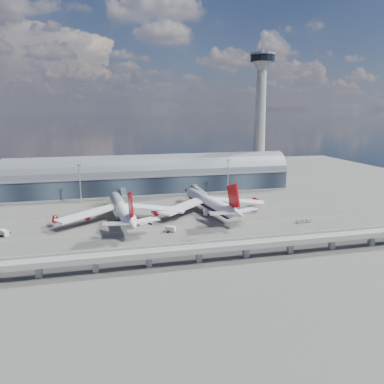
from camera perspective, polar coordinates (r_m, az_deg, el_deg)
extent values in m
plane|color=#474744|center=(202.72, -2.91, -4.65)|extent=(500.00, 500.00, 0.00)
cube|color=gold|center=(193.35, -2.35, -5.50)|extent=(200.00, 0.25, 0.01)
cube|color=gold|center=(221.61, -3.89, -3.17)|extent=(200.00, 0.25, 0.01)
cube|color=gold|center=(250.27, -5.07, -1.36)|extent=(200.00, 0.25, 0.01)
cube|color=gold|center=(228.33, -13.02, -2.99)|extent=(0.25, 80.00, 0.01)
cube|color=gold|center=(239.07, 3.99, -2.00)|extent=(0.25, 80.00, 0.01)
cube|color=#1B222E|center=(275.86, -5.98, 1.40)|extent=(200.00, 28.00, 14.00)
cylinder|color=slate|center=(274.61, -6.02, 2.83)|extent=(200.00, 28.00, 28.00)
cube|color=gray|center=(260.95, -5.60, 2.34)|extent=(200.00, 1.00, 1.20)
cube|color=gray|center=(277.15, -5.95, 0.10)|extent=(200.00, 30.00, 1.20)
cube|color=gray|center=(304.07, 9.97, 1.73)|extent=(18.00, 18.00, 8.00)
cone|color=gray|center=(299.30, 10.27, 9.47)|extent=(10.00, 10.00, 90.00)
cone|color=gray|center=(300.70, 10.63, 18.44)|extent=(16.00, 16.00, 8.00)
cylinder|color=black|center=(301.29, 10.67, 19.39)|extent=(18.00, 18.00, 5.00)
cylinder|color=slate|center=(301.67, 10.70, 19.95)|extent=(19.00, 19.00, 1.50)
cylinder|color=gray|center=(301.88, 10.71, 20.24)|extent=(2.40, 2.40, 3.00)
cube|color=gray|center=(150.16, 1.07, -8.65)|extent=(220.00, 8.50, 1.20)
cube|color=gray|center=(146.16, 1.47, -8.79)|extent=(220.00, 0.40, 1.20)
cube|color=gray|center=(153.39, 0.68, -7.74)|extent=(220.00, 0.40, 1.20)
cube|color=gray|center=(148.57, 1.22, -8.62)|extent=(220.00, 0.12, 0.12)
cube|color=gray|center=(151.28, 0.92, -8.22)|extent=(220.00, 0.12, 0.12)
cube|color=gray|center=(148.92, -22.33, -11.06)|extent=(2.20, 2.20, 5.00)
cube|color=gray|center=(147.01, -14.48, -10.80)|extent=(2.20, 2.20, 5.00)
cube|color=gray|center=(147.81, -6.58, -10.34)|extent=(2.20, 2.20, 5.00)
cube|color=gray|center=(151.27, 1.06, -9.71)|extent=(2.20, 2.20, 5.00)
cube|color=gray|center=(157.21, 8.22, -8.96)|extent=(2.20, 2.20, 5.00)
cube|color=gray|center=(165.38, 14.73, -8.16)|extent=(2.20, 2.20, 5.00)
cube|color=gray|center=(175.46, 20.54, -7.35)|extent=(2.20, 2.20, 5.00)
cube|color=gray|center=(187.14, 25.65, -6.57)|extent=(2.20, 2.20, 5.00)
cylinder|color=gray|center=(250.29, -16.69, 1.09)|extent=(0.70, 0.70, 25.00)
cube|color=gray|center=(248.22, -16.87, 3.96)|extent=(3.00, 0.40, 1.00)
cylinder|color=gray|center=(264.24, 5.49, 2.14)|extent=(0.70, 0.70, 25.00)
cube|color=gray|center=(262.27, 5.55, 4.87)|extent=(3.00, 0.40, 1.00)
cylinder|color=white|center=(208.89, -10.67, -2.45)|extent=(11.84, 57.09, 6.84)
cone|color=white|center=(239.31, -11.77, -0.59)|extent=(7.57, 9.13, 6.84)
cone|color=white|center=(176.60, -9.09, -4.86)|extent=(7.95, 13.39, 6.84)
cube|color=#B6070D|center=(177.36, -9.36, -1.96)|extent=(1.88, 12.80, 14.16)
cube|color=white|center=(205.47, -15.52, -3.19)|extent=(33.55, 25.99, 2.76)
cube|color=white|center=(210.18, -5.75, -2.44)|extent=(35.08, 21.30, 2.76)
cylinder|color=#B6070D|center=(208.01, -15.71, -3.56)|extent=(3.88, 5.63, 3.42)
cylinder|color=#B6070D|center=(207.95, -20.10, -3.87)|extent=(3.88, 5.63, 3.42)
cylinder|color=#B6070D|center=(212.83, -5.69, -2.78)|extent=(3.88, 5.63, 3.42)
cylinder|color=#B6070D|center=(216.82, -1.59, -2.44)|extent=(3.88, 5.63, 3.42)
cylinder|color=gray|center=(229.35, -11.35, -2.43)|extent=(0.53, 0.53, 3.21)
cylinder|color=gray|center=(205.73, -11.39, -4.16)|extent=(0.64, 0.64, 3.21)
cylinder|color=gray|center=(206.63, -9.50, -4.01)|extent=(0.64, 0.64, 3.21)
cylinder|color=black|center=(206.02, -11.38, -4.43)|extent=(2.49, 1.81, 1.60)
cylinder|color=black|center=(206.92, -9.49, -4.28)|extent=(2.49, 1.81, 1.60)
cylinder|color=white|center=(221.35, 2.56, -1.43)|extent=(15.38, 53.54, 6.38)
cone|color=white|center=(247.85, -0.47, 0.09)|extent=(7.79, 9.77, 6.38)
cone|color=white|center=(193.77, 6.75, -3.26)|extent=(8.55, 14.10, 6.38)
cube|color=#B6070D|center=(194.46, 6.32, -0.65)|extent=(3.01, 13.10, 14.58)
cube|color=white|center=(212.78, -1.35, -2.24)|extent=(31.63, 27.32, 2.73)
cube|color=white|center=(227.62, 6.71, -1.34)|extent=(34.29, 18.72, 2.73)
cylinder|color=black|center=(221.78, 2.56, -1.87)|extent=(13.51, 48.00, 5.43)
cylinder|color=#B6070D|center=(215.03, -1.73, -2.63)|extent=(4.41, 6.02, 3.52)
cylinder|color=#B6070D|center=(210.03, -5.62, -3.05)|extent=(4.41, 6.02, 3.52)
cylinder|color=#B6070D|center=(230.25, 6.56, -1.69)|extent=(4.41, 6.02, 3.52)
cylinder|color=#B6070D|center=(238.13, 9.75, -1.31)|extent=(4.41, 6.02, 3.52)
cylinder|color=gray|center=(239.01, 0.58, -1.57)|extent=(0.55, 0.55, 3.30)
cylinder|color=gray|center=(217.25, 2.23, -3.02)|extent=(0.66, 0.66, 3.30)
cylinder|color=gray|center=(220.31, 3.88, -2.82)|extent=(0.66, 0.66, 3.30)
cylinder|color=black|center=(217.53, 2.22, -3.28)|extent=(2.67, 2.04, 1.65)
cylinder|color=black|center=(220.58, 3.88, -3.08)|extent=(2.67, 2.04, 1.65)
cube|color=gray|center=(248.78, -10.39, -0.38)|extent=(3.00, 24.00, 3.00)
cube|color=gray|center=(237.10, -10.21, -1.00)|extent=(3.60, 3.60, 3.40)
cylinder|color=gray|center=(260.49, -10.55, 0.19)|extent=(4.40, 4.40, 4.00)
cylinder|color=gray|center=(237.93, -10.18, -1.82)|extent=(0.50, 0.50, 3.40)
cylinder|color=black|center=(238.26, -10.17, -2.14)|extent=(1.40, 0.80, 0.80)
cube|color=gray|center=(254.66, 1.17, 0.13)|extent=(3.00, 28.00, 3.00)
cube|color=gray|center=(241.49, 2.02, -0.56)|extent=(3.60, 3.60, 3.40)
cylinder|color=gray|center=(267.92, 0.40, 0.75)|extent=(4.40, 4.40, 4.00)
cylinder|color=gray|center=(242.30, 2.01, -1.37)|extent=(0.50, 0.50, 3.40)
cylinder|color=black|center=(242.62, 2.01, -1.68)|extent=(1.40, 0.80, 0.80)
cube|color=beige|center=(202.63, -26.72, -5.56)|extent=(5.65, 6.75, 2.49)
cylinder|color=black|center=(204.30, -26.25, -5.70)|extent=(2.46, 2.08, 0.86)
cylinder|color=black|center=(201.61, -27.14, -6.02)|extent=(2.46, 2.08, 0.86)
cube|color=beige|center=(187.24, -3.26, -5.63)|extent=(5.18, 4.34, 2.46)
cylinder|color=black|center=(188.54, -2.91, -5.84)|extent=(1.97, 2.47, 0.85)
cylinder|color=black|center=(186.62, -3.60, -6.05)|extent=(1.97, 2.47, 0.85)
cube|color=beige|center=(200.61, -7.14, -4.41)|extent=(8.66, 6.22, 2.77)
cylinder|color=black|center=(200.00, -6.40, -4.81)|extent=(2.11, 2.80, 0.96)
cylinder|color=black|center=(201.97, -7.85, -4.68)|extent=(2.11, 2.80, 0.96)
cube|color=beige|center=(216.86, 2.16, -3.01)|extent=(5.12, 7.07, 2.87)
cylinder|color=black|center=(218.74, 1.79, -3.22)|extent=(2.92, 2.07, 0.99)
cylinder|color=black|center=(215.67, 2.52, -3.45)|extent=(2.92, 2.07, 0.99)
cube|color=beige|center=(248.88, 2.87, -1.03)|extent=(2.94, 5.21, 2.57)
cylinder|color=black|center=(250.67, 2.82, -1.20)|extent=(2.57, 1.22, 0.89)
cylinder|color=black|center=(247.63, 2.92, -1.37)|extent=(2.57, 1.22, 0.89)
cube|color=beige|center=(250.46, -10.02, -1.07)|extent=(5.56, 7.15, 2.93)
cylinder|color=black|center=(252.65, -9.80, -1.25)|extent=(2.95, 2.26, 1.01)
cylinder|color=black|center=(248.88, -10.22, -1.47)|extent=(2.95, 2.26, 1.01)
cube|color=gray|center=(170.24, -1.19, -7.93)|extent=(2.80, 1.97, 0.34)
cube|color=#B7B7BC|center=(169.93, -1.19, -7.64)|extent=(2.35, 1.83, 1.68)
cube|color=gray|center=(171.03, -0.24, -7.83)|extent=(2.80, 1.97, 0.34)
cube|color=#B7B7BC|center=(170.72, -0.24, -7.54)|extent=(2.35, 1.83, 1.68)
cube|color=gray|center=(171.86, 0.70, -7.72)|extent=(2.80, 1.97, 0.34)
cube|color=#B7B7BC|center=(171.55, 0.70, -7.44)|extent=(2.35, 1.83, 1.68)
cube|color=gray|center=(173.26, 10.12, -7.77)|extent=(2.39, 1.71, 0.28)
cube|color=#B7B7BC|center=(173.01, 10.13, -7.54)|extent=(2.00, 1.58, 1.41)
cube|color=gray|center=(174.42, 10.82, -7.66)|extent=(2.39, 1.71, 0.28)
cube|color=#B7B7BC|center=(174.16, 10.83, -7.43)|extent=(2.00, 1.58, 1.41)
cube|color=gray|center=(175.60, 11.52, -7.55)|extent=(2.39, 1.71, 0.28)
cube|color=#B7B7BC|center=(175.35, 11.53, -7.32)|extent=(2.00, 1.58, 1.41)
cube|color=gray|center=(176.81, 12.21, -7.45)|extent=(2.39, 1.71, 0.28)
cube|color=#B7B7BC|center=(176.56, 12.22, -7.22)|extent=(2.00, 1.58, 1.41)
cube|color=gray|center=(209.37, 15.99, -4.50)|extent=(2.55, 1.73, 0.31)
cube|color=#B7B7BC|center=(209.13, 16.00, -4.28)|extent=(2.13, 1.62, 1.57)
cube|color=gray|center=(210.65, 16.64, -4.43)|extent=(2.55, 1.73, 0.31)
cube|color=#B7B7BC|center=(210.42, 16.65, -4.22)|extent=(2.13, 1.62, 1.57)
cube|color=gray|center=(211.97, 17.29, -4.37)|extent=(2.55, 1.73, 0.31)
cube|color=#B7B7BC|center=(211.73, 17.30, -4.15)|extent=(2.13, 1.62, 1.57)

